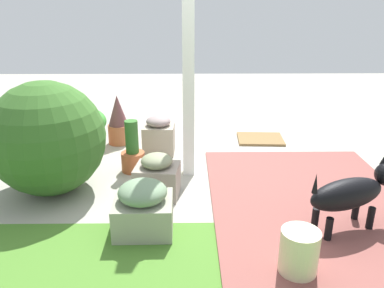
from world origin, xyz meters
TOP-DOWN VIEW (x-y plane):
  - ground_plane at (0.00, 0.00)m, footprint 12.00×12.00m
  - brick_path at (-0.91, 0.66)m, footprint 1.80×2.40m
  - porch_pillar at (0.20, 0.01)m, footprint 0.12×0.12m
  - stone_planter_nearest at (0.56, -0.58)m, footprint 0.38×0.34m
  - stone_planter_mid at (0.50, 0.50)m, footprint 0.44×0.38m
  - stone_planter_far at (0.56, 1.09)m, footprint 0.46×0.42m
  - round_shrub at (1.51, 0.39)m, footprint 1.07×1.07m
  - terracotta_pot_broad at (1.44, -0.56)m, footprint 0.54×0.54m
  - terracotta_pot_spiky at (1.09, -0.92)m, footprint 0.28×0.28m
  - terracotta_pot_tall at (0.80, -0.06)m, footprint 0.25×0.25m
  - dog at (-1.07, 1.09)m, footprint 0.81×0.46m
  - ceramic_urn at (-0.52, 1.62)m, footprint 0.26×0.26m
  - doormat at (-0.75, -1.02)m, footprint 0.61×0.51m

SIDE VIEW (x-z plane):
  - ground_plane at x=0.00m, z-range 0.00..0.00m
  - brick_path at x=-0.91m, z-range 0.00..0.02m
  - doormat at x=-0.75m, z-range 0.00..0.03m
  - ceramic_urn at x=-0.52m, z-range 0.00..0.32m
  - stone_planter_mid at x=0.50m, z-range -0.01..0.40m
  - terracotta_pot_tall at x=0.80m, z-range -0.08..0.48m
  - stone_planter_far at x=0.56m, z-range -0.01..0.42m
  - stone_planter_nearest at x=0.56m, z-range -0.01..0.45m
  - terracotta_pot_spiky at x=1.09m, z-range -0.02..0.61m
  - dog at x=-1.07m, z-range 0.05..0.61m
  - terracotta_pot_broad at x=1.44m, z-range 0.06..0.63m
  - round_shrub at x=1.51m, z-range 0.00..1.07m
  - porch_pillar at x=0.20m, z-range 0.00..2.34m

